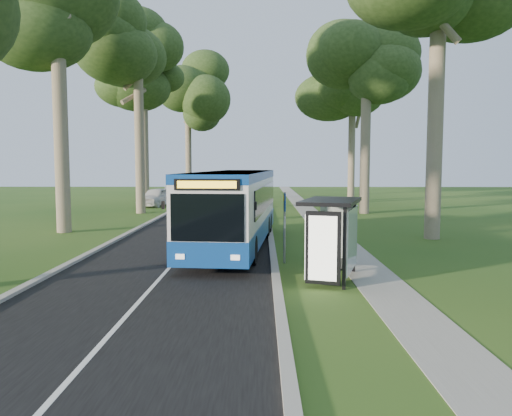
# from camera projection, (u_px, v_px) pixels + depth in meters

# --- Properties ---
(ground) EXTENTS (120.00, 120.00, 0.00)m
(ground) POSITION_uv_depth(u_px,v_px,m) (274.00, 264.00, 17.32)
(ground) COLOR #264C18
(ground) RESTS_ON ground
(road) EXTENTS (7.00, 100.00, 0.02)m
(road) POSITION_uv_depth(u_px,v_px,m) (206.00, 227.00, 27.32)
(road) COLOR black
(road) RESTS_ON ground
(kerb_east) EXTENTS (0.25, 100.00, 0.12)m
(kerb_east) POSITION_uv_depth(u_px,v_px,m) (269.00, 226.00, 27.28)
(kerb_east) COLOR #9E9B93
(kerb_east) RESTS_ON ground
(kerb_west) EXTENTS (0.25, 100.00, 0.12)m
(kerb_west) POSITION_uv_depth(u_px,v_px,m) (142.00, 226.00, 27.36)
(kerb_west) COLOR #9E9B93
(kerb_west) RESTS_ON ground
(centre_line) EXTENTS (0.12, 100.00, 0.00)m
(centre_line) POSITION_uv_depth(u_px,v_px,m) (206.00, 227.00, 27.32)
(centre_line) COLOR white
(centre_line) RESTS_ON road
(footpath) EXTENTS (1.50, 100.00, 0.02)m
(footpath) POSITION_uv_depth(u_px,v_px,m) (324.00, 227.00, 27.25)
(footpath) COLOR gray
(footpath) RESTS_ON ground
(bus) EXTENTS (3.48, 12.05, 3.15)m
(bus) POSITION_uv_depth(u_px,v_px,m) (235.00, 208.00, 20.65)
(bus) COLOR silver
(bus) RESTS_ON ground
(bus_stop_sign) EXTENTS (0.09, 0.35, 2.48)m
(bus_stop_sign) POSITION_uv_depth(u_px,v_px,m) (285.00, 219.00, 17.30)
(bus_stop_sign) COLOR gray
(bus_stop_sign) RESTS_ON ground
(bus_shelter) EXTENTS (2.26, 3.12, 2.41)m
(bus_shelter) POSITION_uv_depth(u_px,v_px,m) (337.00, 225.00, 14.52)
(bus_shelter) COLOR black
(bus_shelter) RESTS_ON ground
(litter_bin) EXTENTS (0.56, 0.56, 0.98)m
(litter_bin) POSITION_uv_depth(u_px,v_px,m) (320.00, 246.00, 18.11)
(litter_bin) COLOR black
(litter_bin) RESTS_ON ground
(car_white) EXTENTS (2.79, 4.80, 1.53)m
(car_white) POSITION_uv_depth(u_px,v_px,m) (156.00, 197.00, 41.19)
(car_white) COLOR white
(car_white) RESTS_ON ground
(car_silver) EXTENTS (2.04, 5.31, 1.72)m
(car_silver) POSITION_uv_depth(u_px,v_px,m) (176.00, 190.00, 50.74)
(car_silver) COLOR #A2A6AA
(car_silver) RESTS_ON ground
(tree_west_c) EXTENTS (5.20, 5.20, 14.39)m
(tree_west_c) POSITION_uv_depth(u_px,v_px,m) (138.00, 60.00, 34.42)
(tree_west_c) COLOR #7A6B56
(tree_west_c) RESTS_ON ground
(tree_west_d) EXTENTS (5.20, 5.20, 17.68)m
(tree_west_d) POSITION_uv_depth(u_px,v_px,m) (143.00, 56.00, 44.20)
(tree_west_d) COLOR #7A6B56
(tree_west_d) RESTS_ON ground
(tree_west_e) EXTENTS (5.20, 5.20, 15.12)m
(tree_west_e) POSITION_uv_depth(u_px,v_px,m) (188.00, 93.00, 54.29)
(tree_west_e) COLOR #7A6B56
(tree_west_e) RESTS_ON ground
(tree_east_c) EXTENTS (5.20, 5.20, 15.85)m
(tree_east_c) POSITION_uv_depth(u_px,v_px,m) (367.00, 43.00, 34.15)
(tree_east_c) COLOR #7A6B56
(tree_east_c) RESTS_ON ground
(tree_east_d) EXTENTS (5.20, 5.20, 13.56)m
(tree_east_d) POSITION_uv_depth(u_px,v_px,m) (353.00, 93.00, 46.24)
(tree_east_d) COLOR #7A6B56
(tree_east_d) RESTS_ON ground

